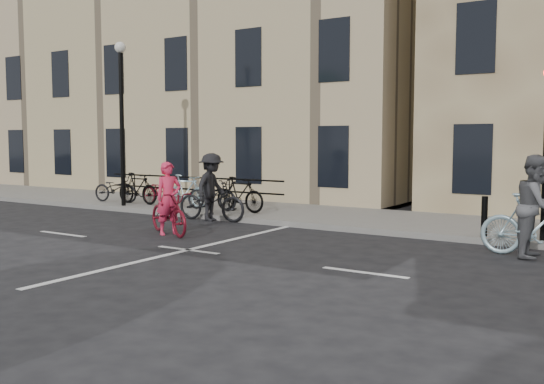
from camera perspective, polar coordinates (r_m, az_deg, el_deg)
The scene contains 10 objects.
ground at distance 12.85m, azimuth -7.89°, elevation -5.45°, with size 120.00×120.00×0.00m, color black.
sidewalk at distance 19.94m, azimuth -5.47°, elevation -1.49°, with size 46.00×4.00×0.15m, color slate.
building_west at distance 28.55m, azimuth -4.80°, elevation 10.67°, with size 20.00×10.00×10.00m, color tan.
building_far at distance 41.07m, azimuth -24.20°, elevation 7.82°, with size 12.00×10.00×9.00m, color tan.
lamp_post at distance 20.35m, azimuth -13.99°, elevation 8.15°, with size 0.36×0.36×5.28m.
bollard_east at distance 14.32m, azimuth 19.36°, elevation -2.18°, with size 0.14×0.14×0.90m, color black.
parked_bikes at distance 19.74m, azimuth -9.30°, elevation 0.07°, with size 7.25×1.23×1.05m.
cyclist_pink at distance 14.94m, azimuth -9.68°, elevation -1.63°, with size 2.10×1.46×1.77m.
cyclist_grey at distance 12.90m, azimuth 23.59°, elevation -2.10°, with size 2.09×0.98×2.02m.
cyclist_dark at distance 17.27m, azimuth -5.71°, elevation -0.21°, with size 2.22×1.30×1.92m.
Camera 1 is at (8.21, -9.60, 2.32)m, focal length 40.00 mm.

